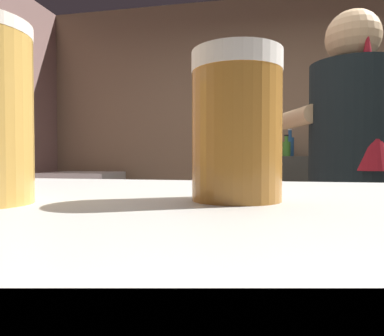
{
  "coord_description": "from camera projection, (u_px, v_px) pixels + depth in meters",
  "views": [
    {
      "loc": [
        -0.3,
        -1.36,
        1.12
      ],
      "look_at": [
        -0.42,
        -0.75,
        1.1
      ],
      "focal_mm": 32.51,
      "sensor_mm": 36.0,
      "label": 1
    }
  ],
  "objects": [
    {
      "name": "wall_back",
      "position": [
        294.0,
        135.0,
        3.42
      ],
      "size": [
        5.2,
        0.1,
        2.7
      ],
      "primitive_type": "cube",
      "color": "#987B5C",
      "rests_on": "ground"
    },
    {
      "name": "back_shelf",
      "position": [
        311.0,
        219.0,
        3.14
      ],
      "size": [
        0.96,
        0.36,
        1.14
      ],
      "primitive_type": "cube",
      "color": "#393C35",
      "rests_on": "ground"
    },
    {
      "name": "mini_fridge",
      "position": [
        83.0,
        222.0,
        3.4
      ],
      "size": [
        0.66,
        0.58,
        0.98
      ],
      "color": "white",
      "rests_on": "ground"
    },
    {
      "name": "bartender",
      "position": [
        352.0,
        186.0,
        1.44
      ],
      "size": [
        0.5,
        0.55,
        1.73
      ],
      "rotation": [
        0.0,
        0.0,
        1.89
      ],
      "color": "#352E41",
      "rests_on": "ground"
    },
    {
      "name": "mixing_bowl",
      "position": [
        263.0,
        188.0,
        2.02
      ],
      "size": [
        0.18,
        0.18,
        0.05
      ],
      "primitive_type": "cylinder",
      "color": "silver",
      "rests_on": "prep_counter"
    },
    {
      "name": "pint_glass_far",
      "position": [
        237.0,
        127.0,
        0.31
      ],
      "size": [
        0.08,
        0.08,
        0.13
      ],
      "color": "#A96C2A",
      "rests_on": "bar_counter"
    },
    {
      "name": "bottle_vinegar",
      "position": [
        290.0,
        146.0,
        3.24
      ],
      "size": [
        0.07,
        0.07,
        0.26
      ],
      "color": "#295C92",
      "rests_on": "back_shelf"
    },
    {
      "name": "bottle_soy",
      "position": [
        286.0,
        148.0,
        3.12
      ],
      "size": [
        0.07,
        0.07,
        0.19
      ],
      "color": "#448D2E",
      "rests_on": "back_shelf"
    }
  ]
}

